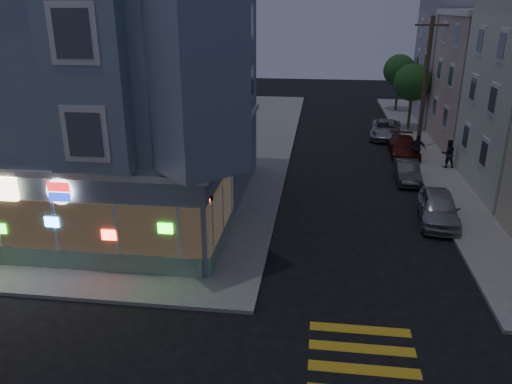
% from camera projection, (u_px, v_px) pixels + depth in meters
% --- Properties ---
extents(ground, '(120.00, 120.00, 0.00)m').
position_uv_depth(ground, '(148.00, 345.00, 15.28)').
color(ground, black).
rests_on(ground, ground).
extents(sidewalk_nw, '(33.00, 42.00, 0.15)m').
position_uv_depth(sidewalk_nw, '(78.00, 140.00, 38.25)').
color(sidewalk_nw, gray).
rests_on(sidewalk_nw, ground).
extents(corner_building, '(14.60, 14.60, 11.40)m').
position_uv_depth(corner_building, '(95.00, 92.00, 24.16)').
color(corner_building, gray).
rests_on(corner_building, sidewalk_nw).
extents(row_house_d, '(12.00, 8.60, 10.50)m').
position_uv_depth(row_house_d, '(495.00, 60.00, 42.57)').
color(row_house_d, '#968F9D').
rests_on(row_house_d, sidewalk_ne).
extents(utility_pole, '(2.20, 0.30, 9.00)m').
position_uv_depth(utility_pole, '(425.00, 82.00, 34.41)').
color(utility_pole, '#4C3826').
rests_on(utility_pole, sidewalk_ne).
extents(street_tree_near, '(3.00, 3.00, 5.30)m').
position_uv_depth(street_tree_near, '(413.00, 82.00, 40.26)').
color(street_tree_near, '#4C3826').
rests_on(street_tree_near, sidewalk_ne).
extents(street_tree_far, '(3.00, 3.00, 5.30)m').
position_uv_depth(street_tree_far, '(399.00, 70.00, 47.69)').
color(street_tree_far, '#4C3826').
rests_on(street_tree_far, sidewalk_ne).
extents(pedestrian_a, '(0.92, 0.74, 1.79)m').
position_uv_depth(pedestrian_a, '(448.00, 154.00, 31.31)').
color(pedestrian_a, black).
rests_on(pedestrian_a, sidewalk_ne).
extents(pedestrian_b, '(1.14, 0.81, 1.80)m').
position_uv_depth(pedestrian_b, '(418.00, 148.00, 32.48)').
color(pedestrian_b, '#25242C').
rests_on(pedestrian_b, sidewalk_ne).
extents(parked_car_a, '(2.17, 4.52, 1.49)m').
position_uv_depth(parked_car_a, '(438.00, 208.00, 23.71)').
color(parked_car_a, '#9DA0A5').
rests_on(parked_car_a, ground).
extents(parked_car_b, '(1.39, 3.71, 1.21)m').
position_uv_depth(parked_car_b, '(407.00, 171.00, 29.34)').
color(parked_car_b, '#383A3D').
rests_on(parked_car_b, ground).
extents(parked_car_c, '(2.00, 4.62, 1.32)m').
position_uv_depth(parked_car_c, '(404.00, 148.00, 34.07)').
color(parked_car_c, '#541813').
rests_on(parked_car_c, ground).
extents(parked_car_d, '(2.88, 5.12, 1.35)m').
position_uv_depth(parked_car_d, '(386.00, 129.00, 38.98)').
color(parked_car_d, '#999DA3').
rests_on(parked_car_d, ground).
extents(traffic_signal, '(0.62, 0.57, 5.09)m').
position_uv_depth(traffic_signal, '(202.00, 183.00, 18.46)').
color(traffic_signal, black).
rests_on(traffic_signal, sidewalk_nw).
extents(fire_hydrant, '(0.49, 0.29, 0.86)m').
position_uv_depth(fire_hydrant, '(451.00, 211.00, 23.66)').
color(fire_hydrant, white).
rests_on(fire_hydrant, sidewalk_ne).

